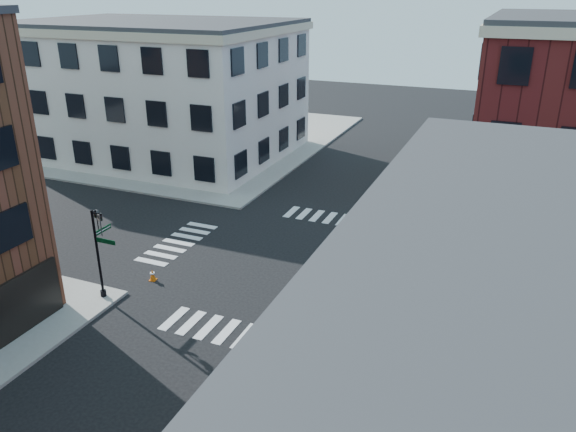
% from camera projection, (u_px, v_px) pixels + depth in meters
% --- Properties ---
extents(ground, '(120.00, 120.00, 0.00)m').
position_uv_depth(ground, '(288.00, 264.00, 30.42)').
color(ground, black).
rests_on(ground, ground).
extents(sidewalk_nw, '(30.00, 30.00, 0.15)m').
position_uv_depth(sidewalk_nw, '(175.00, 136.00, 55.79)').
color(sidewalk_nw, gray).
rests_on(sidewalk_nw, ground).
extents(building_nw, '(22.00, 16.00, 11.00)m').
position_uv_depth(building_nw, '(158.00, 90.00, 48.74)').
color(building_nw, silver).
rests_on(building_nw, ground).
extents(tree_near, '(2.69, 2.69, 4.49)m').
position_uv_depth(tree_near, '(461.00, 172.00, 35.02)').
color(tree_near, black).
rests_on(tree_near, ground).
extents(tree_far, '(2.43, 2.43, 4.07)m').
position_uv_depth(tree_far, '(471.00, 152.00, 40.25)').
color(tree_far, black).
rests_on(tree_far, ground).
extents(signal_pole, '(1.29, 1.24, 4.60)m').
position_uv_depth(signal_pole, '(100.00, 244.00, 26.04)').
color(signal_pole, black).
rests_on(signal_pole, ground).
extents(traffic_cone, '(0.39, 0.39, 0.62)m').
position_uv_depth(traffic_cone, '(153.00, 275.00, 28.62)').
color(traffic_cone, '#DD5E09').
rests_on(traffic_cone, ground).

